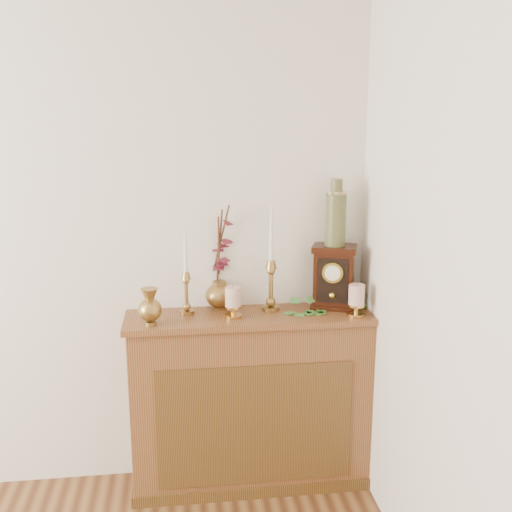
{
  "coord_description": "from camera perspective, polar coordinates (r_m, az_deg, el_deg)",
  "views": [
    {
      "loc": [
        1.07,
        -0.69,
        1.9
      ],
      "look_at": [
        1.42,
        2.05,
        1.24
      ],
      "focal_mm": 42.0,
      "sensor_mm": 36.0,
      "label": 1
    }
  ],
  "objects": [
    {
      "name": "mantel_clock",
      "position": [
        3.06,
        7.41,
        -2.02
      ],
      "size": [
        0.25,
        0.22,
        0.32
      ],
      "rotation": [
        0.0,
        0.0,
        -0.35
      ],
      "color": "#32150A",
      "rests_on": "console_shelf"
    },
    {
      "name": "pillar_candle_left",
      "position": [
        2.9,
        -2.21,
        -4.27
      ],
      "size": [
        0.09,
        0.09,
        0.16
      ],
      "rotation": [
        0.0,
        0.0,
        -0.03
      ],
      "color": "gold",
      "rests_on": "console_shelf"
    },
    {
      "name": "ginger_jar",
      "position": [
        3.04,
        -3.32,
        -0.44
      ],
      "size": [
        0.22,
        0.23,
        0.54
      ],
      "rotation": [
        0.0,
        0.0,
        0.31
      ],
      "color": "#A17C40",
      "rests_on": "console_shelf"
    },
    {
      "name": "ceramic_vase",
      "position": [
        2.99,
        7.59,
        3.8
      ],
      "size": [
        0.1,
        0.1,
        0.33
      ],
      "rotation": [
        0.0,
        0.0,
        -0.35
      ],
      "color": "#183026",
      "rests_on": "mantel_clock"
    },
    {
      "name": "bud_vase",
      "position": [
        2.84,
        -10.07,
        -4.83
      ],
      "size": [
        0.11,
        0.11,
        0.18
      ],
      "rotation": [
        0.0,
        0.0,
        -0.03
      ],
      "color": "#A17C40",
      "rests_on": "console_shelf"
    },
    {
      "name": "console_shelf",
      "position": [
        3.17,
        -0.48,
        -14.02
      ],
      "size": [
        1.24,
        0.34,
        0.93
      ],
      "color": "brown",
      "rests_on": "ground"
    },
    {
      "name": "candlestick_left",
      "position": [
        2.96,
        -6.67,
        -2.85
      ],
      "size": [
        0.07,
        0.07,
        0.44
      ],
      "rotation": [
        0.0,
        0.0,
        -0.43
      ],
      "color": "#A17C40",
      "rests_on": "console_shelf"
    },
    {
      "name": "ivy_garland",
      "position": [
        3.05,
        5.76,
        -4.86
      ],
      "size": [
        0.44,
        0.21,
        0.08
      ],
      "rotation": [
        0.0,
        0.0,
        -0.24
      ],
      "color": "#39722B",
      "rests_on": "console_shelf"
    },
    {
      "name": "candlestick_center",
      "position": [
        2.98,
        1.43,
        -2.01
      ],
      "size": [
        0.09,
        0.09,
        0.53
      ],
      "rotation": [
        0.0,
        0.0,
        -0.07
      ],
      "color": "#A17C40",
      "rests_on": "console_shelf"
    },
    {
      "name": "pillar_candle_right",
      "position": [
        2.96,
        9.54,
        -4.03
      ],
      "size": [
        0.09,
        0.09,
        0.17
      ],
      "rotation": [
        0.0,
        0.0,
        0.15
      ],
      "color": "gold",
      "rests_on": "console_shelf"
    }
  ]
}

